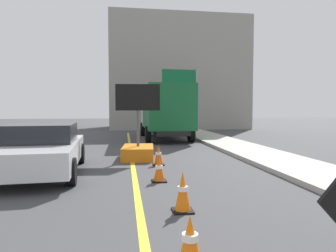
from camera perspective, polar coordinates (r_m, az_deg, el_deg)
lane_center_stripe at (r=5.20m, az=-5.25°, el=-16.99°), size 0.14×36.00×0.01m
arrow_board_trailer at (r=10.99m, az=-5.72°, el=-3.68°), size 1.60×1.89×2.70m
box_truck at (r=17.90m, az=-0.55°, el=2.98°), size 2.67×6.62×3.12m
pickup_car at (r=9.07m, az=-22.89°, el=-4.01°), size 2.34×4.68×1.38m
highway_guide_sign at (r=23.07m, az=3.57°, el=7.25°), size 2.79×0.28×5.00m
far_building_block at (r=29.33m, az=1.63°, el=9.60°), size 12.53×6.91×10.12m
traffic_cone_near_sign at (r=3.67m, az=4.21°, el=-21.02°), size 0.36×0.36×0.60m
traffic_cone_mid_lane at (r=5.38m, az=2.82°, el=-12.38°), size 0.36×0.36×0.72m
traffic_cone_far_lane at (r=7.51m, az=-1.71°, el=-8.21°), size 0.36×0.36×0.63m
traffic_cone_curbside at (r=9.69m, az=-1.82°, el=-5.57°), size 0.36×0.36×0.65m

